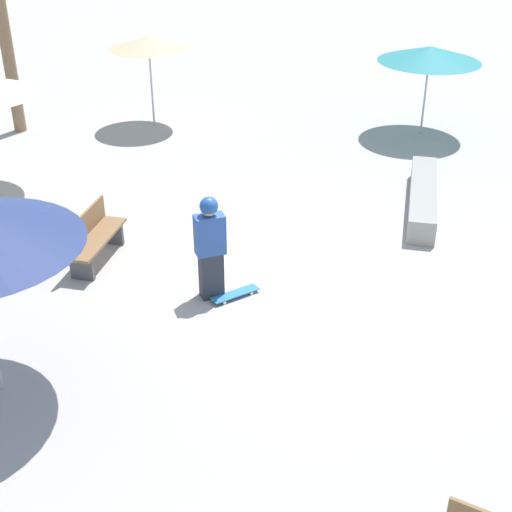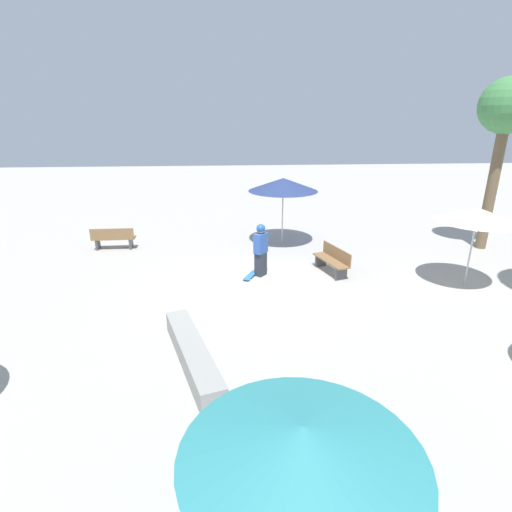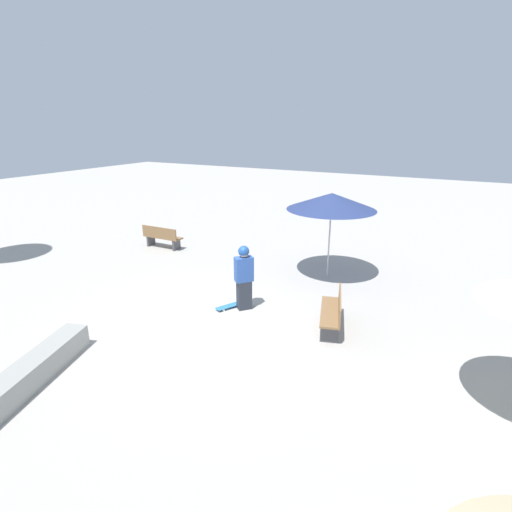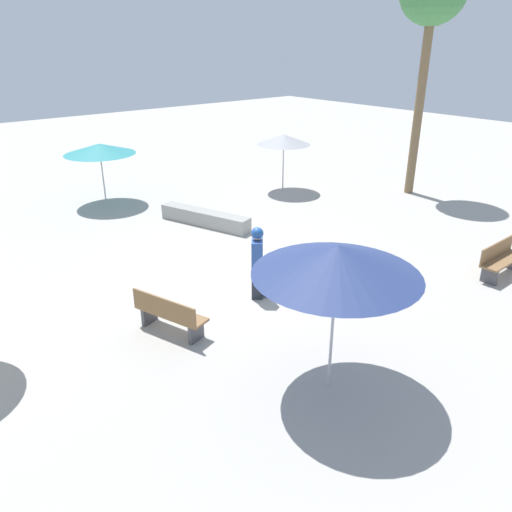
{
  "view_description": "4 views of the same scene",
  "coord_description": "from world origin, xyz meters",
  "px_view_note": "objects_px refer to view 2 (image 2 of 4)",
  "views": [
    {
      "loc": [
        8.83,
        4.99,
        6.04
      ],
      "look_at": [
        0.56,
        0.18,
        0.65
      ],
      "focal_mm": 50.0,
      "sensor_mm": 36.0,
      "label": 1
    },
    {
      "loc": [
        -10.85,
        0.66,
        4.9
      ],
      "look_at": [
        0.54,
        -0.18,
        0.82
      ],
      "focal_mm": 28.0,
      "sensor_mm": 36.0,
      "label": 2
    },
    {
      "loc": [
        -7.1,
        -5.11,
        4.6
      ],
      "look_at": [
        1.52,
        -0.43,
        1.29
      ],
      "focal_mm": 28.0,
      "sensor_mm": 36.0,
      "label": 3
    },
    {
      "loc": [
        8.79,
        -6.92,
        5.48
      ],
      "look_at": [
        0.41,
        0.09,
        0.69
      ],
      "focal_mm": 35.0,
      "sensor_mm": 36.0,
      "label": 4
    }
  ],
  "objects_px": {
    "concrete_ledge": "(193,354)",
    "skateboard": "(250,275)",
    "skater_main": "(261,248)",
    "shade_umbrella_teal": "(302,441)",
    "shade_umbrella_cream": "(477,215)",
    "bench_near": "(113,238)",
    "shade_umbrella_navy": "(283,185)",
    "bench_far": "(332,260)",
    "palm_tree_far_back": "(507,113)"
  },
  "relations": [
    {
      "from": "concrete_ledge",
      "to": "skateboard",
      "type": "bearing_deg",
      "value": -17.79
    },
    {
      "from": "skater_main",
      "to": "skateboard",
      "type": "relative_size",
      "value": 2.11
    },
    {
      "from": "shade_umbrella_teal",
      "to": "shade_umbrella_cream",
      "type": "relative_size",
      "value": 1.03
    },
    {
      "from": "bench_near",
      "to": "shade_umbrella_navy",
      "type": "xyz_separation_m",
      "value": [
        0.22,
        -6.5,
        1.93
      ]
    },
    {
      "from": "bench_far",
      "to": "shade_umbrella_cream",
      "type": "xyz_separation_m",
      "value": [
        -1.28,
        -3.77,
        1.75
      ]
    },
    {
      "from": "shade_umbrella_cream",
      "to": "skateboard",
      "type": "bearing_deg",
      "value": 80.56
    },
    {
      "from": "bench_near",
      "to": "concrete_ledge",
      "type": "bearing_deg",
      "value": -65.97
    },
    {
      "from": "skateboard",
      "to": "shade_umbrella_cream",
      "type": "bearing_deg",
      "value": 107.02
    },
    {
      "from": "concrete_ledge",
      "to": "shade_umbrella_cream",
      "type": "distance_m",
      "value": 8.88
    },
    {
      "from": "bench_far",
      "to": "shade_umbrella_navy",
      "type": "distance_m",
      "value": 3.92
    },
    {
      "from": "concrete_ledge",
      "to": "bench_far",
      "type": "relative_size",
      "value": 1.93
    },
    {
      "from": "shade_umbrella_navy",
      "to": "palm_tree_far_back",
      "type": "relative_size",
      "value": 0.43
    },
    {
      "from": "skater_main",
      "to": "shade_umbrella_teal",
      "type": "xyz_separation_m",
      "value": [
        -8.91,
        0.37,
        1.05
      ]
    },
    {
      "from": "bench_far",
      "to": "shade_umbrella_navy",
      "type": "bearing_deg",
      "value": 3.48
    },
    {
      "from": "shade_umbrella_teal",
      "to": "shade_umbrella_cream",
      "type": "height_order",
      "value": "shade_umbrella_cream"
    },
    {
      "from": "bench_far",
      "to": "palm_tree_far_back",
      "type": "height_order",
      "value": "palm_tree_far_back"
    },
    {
      "from": "shade_umbrella_teal",
      "to": "shade_umbrella_navy",
      "type": "bearing_deg",
      "value": -7.02
    },
    {
      "from": "skater_main",
      "to": "shade_umbrella_teal",
      "type": "distance_m",
      "value": 8.98
    },
    {
      "from": "skateboard",
      "to": "skater_main",
      "type": "bearing_deg",
      "value": 140.35
    },
    {
      "from": "concrete_ledge",
      "to": "bench_far",
      "type": "height_order",
      "value": "bench_far"
    },
    {
      "from": "bench_near",
      "to": "bench_far",
      "type": "relative_size",
      "value": 0.97
    },
    {
      "from": "skater_main",
      "to": "concrete_ledge",
      "type": "bearing_deg",
      "value": 19.86
    },
    {
      "from": "concrete_ledge",
      "to": "shade_umbrella_navy",
      "type": "bearing_deg",
      "value": -20.22
    },
    {
      "from": "concrete_ledge",
      "to": "bench_far",
      "type": "distance_m",
      "value": 6.34
    },
    {
      "from": "bench_near",
      "to": "bench_far",
      "type": "bearing_deg",
      "value": -21.72
    },
    {
      "from": "shade_umbrella_teal",
      "to": "shade_umbrella_cream",
      "type": "distance_m",
      "value": 10.06
    },
    {
      "from": "skateboard",
      "to": "shade_umbrella_teal",
      "type": "xyz_separation_m",
      "value": [
        -8.76,
        0.03,
        1.9
      ]
    },
    {
      "from": "bench_near",
      "to": "shade_umbrella_navy",
      "type": "distance_m",
      "value": 6.79
    },
    {
      "from": "bench_near",
      "to": "shade_umbrella_cream",
      "type": "bearing_deg",
      "value": -20.96
    },
    {
      "from": "palm_tree_far_back",
      "to": "shade_umbrella_teal",
      "type": "bearing_deg",
      "value": 140.55
    },
    {
      "from": "bench_near",
      "to": "bench_far",
      "type": "xyz_separation_m",
      "value": [
        -2.97,
        -7.71,
        0.0
      ]
    },
    {
      "from": "bench_near",
      "to": "shade_umbrella_cream",
      "type": "relative_size",
      "value": 0.67
    },
    {
      "from": "skater_main",
      "to": "bench_far",
      "type": "bearing_deg",
      "value": 132.18
    },
    {
      "from": "palm_tree_far_back",
      "to": "skateboard",
      "type": "bearing_deg",
      "value": 104.28
    },
    {
      "from": "concrete_ledge",
      "to": "bench_near",
      "type": "xyz_separation_m",
      "value": [
        7.76,
        3.57,
        0.19
      ]
    },
    {
      "from": "skateboard",
      "to": "shade_umbrella_navy",
      "type": "bearing_deg",
      "value": -176.91
    },
    {
      "from": "skater_main",
      "to": "shade_umbrella_cream",
      "type": "xyz_separation_m",
      "value": [
        -1.22,
        -6.12,
        1.26
      ]
    },
    {
      "from": "concrete_ledge",
      "to": "shade_umbrella_teal",
      "type": "height_order",
      "value": "shade_umbrella_teal"
    },
    {
      "from": "skateboard",
      "to": "shade_umbrella_cream",
      "type": "height_order",
      "value": "shade_umbrella_cream"
    },
    {
      "from": "bench_near",
      "to": "shade_umbrella_cream",
      "type": "height_order",
      "value": "shade_umbrella_cream"
    },
    {
      "from": "skateboard",
      "to": "shade_umbrella_teal",
      "type": "bearing_deg",
      "value": 26.26
    },
    {
      "from": "concrete_ledge",
      "to": "shade_umbrella_cream",
      "type": "xyz_separation_m",
      "value": [
        3.51,
        -7.92,
        1.94
      ]
    },
    {
      "from": "skateboard",
      "to": "bench_far",
      "type": "xyz_separation_m",
      "value": [
        0.21,
        -2.68,
        0.37
      ]
    },
    {
      "from": "skater_main",
      "to": "concrete_ledge",
      "type": "distance_m",
      "value": 5.11
    },
    {
      "from": "palm_tree_far_back",
      "to": "bench_far",
      "type": "bearing_deg",
      "value": 108.2
    },
    {
      "from": "bench_near",
      "to": "palm_tree_far_back",
      "type": "relative_size",
      "value": 0.26
    },
    {
      "from": "shade_umbrella_cream",
      "to": "palm_tree_far_back",
      "type": "relative_size",
      "value": 0.39
    },
    {
      "from": "shade_umbrella_navy",
      "to": "bench_near",
      "type": "bearing_deg",
      "value": 91.91
    },
    {
      "from": "concrete_ledge",
      "to": "shade_umbrella_teal",
      "type": "bearing_deg",
      "value": -160.98
    },
    {
      "from": "skater_main",
      "to": "bench_near",
      "type": "xyz_separation_m",
      "value": [
        3.03,
        5.37,
        -0.49
      ]
    }
  ]
}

